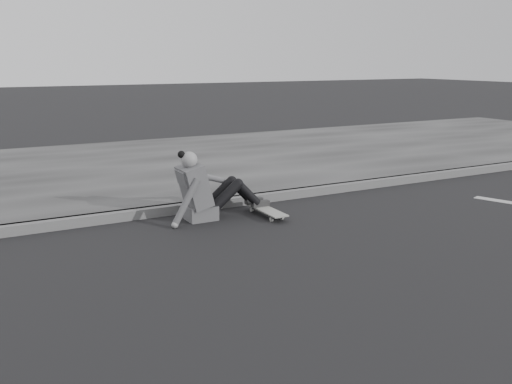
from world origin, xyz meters
The scene contains 5 objects.
ground centered at (0.00, 0.00, 0.00)m, with size 80.00×80.00×0.00m, color black.
curb centered at (0.00, 2.58, 0.06)m, with size 24.00×0.16×0.12m, color #555555.
sidewalk centered at (0.00, 5.60, 0.06)m, with size 24.00×6.00×0.12m, color #363636.
skateboard centered at (0.46, 1.92, 0.07)m, with size 0.20×0.78×0.09m.
seated_woman centered at (-0.28, 2.16, 0.36)m, with size 1.38×0.46×0.88m.
Camera 1 is at (-2.97, -4.17, 1.94)m, focal length 40.00 mm.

